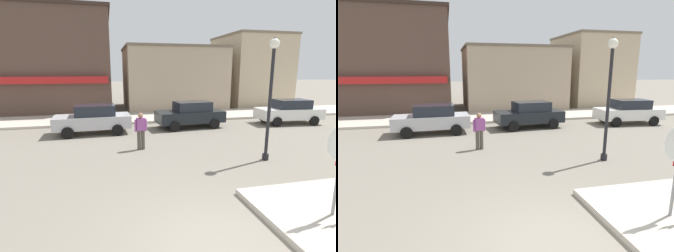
# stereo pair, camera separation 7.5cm
# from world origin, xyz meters

# --- Properties ---
(ground_plane) EXTENTS (160.00, 160.00, 0.00)m
(ground_plane) POSITION_xyz_m (0.00, 0.00, 0.00)
(ground_plane) COLOR gray
(kerb_far) EXTENTS (80.00, 4.00, 0.15)m
(kerb_far) POSITION_xyz_m (0.00, 14.38, 0.07)
(kerb_far) COLOR beige
(kerb_far) RESTS_ON ground
(lamp_post) EXTENTS (0.36, 0.36, 4.54)m
(lamp_post) POSITION_xyz_m (3.86, 4.40, 2.96)
(lamp_post) COLOR black
(lamp_post) RESTS_ON ground
(parked_car_nearest) EXTENTS (4.07, 2.00, 1.56)m
(parked_car_nearest) POSITION_xyz_m (-2.75, 10.40, 0.81)
(parked_car_nearest) COLOR #B7B7BC
(parked_car_nearest) RESTS_ON ground
(parked_car_second) EXTENTS (4.12, 2.11, 1.56)m
(parked_car_second) POSITION_xyz_m (2.87, 10.71, 0.81)
(parked_car_second) COLOR black
(parked_car_second) RESTS_ON ground
(parked_car_third) EXTENTS (4.14, 2.15, 1.56)m
(parked_car_third) POSITION_xyz_m (9.44, 10.36, 0.81)
(parked_car_third) COLOR white
(parked_car_third) RESTS_ON ground
(pedestrian_crossing_near) EXTENTS (0.56, 0.26, 1.61)m
(pedestrian_crossing_near) POSITION_xyz_m (-0.63, 6.85, 0.87)
(pedestrian_crossing_near) COLOR #4C473D
(pedestrian_crossing_near) RESTS_ON ground
(building_corner_shop) EXTENTS (9.49, 8.60, 8.12)m
(building_corner_shop) POSITION_xyz_m (-6.19, 20.44, 4.06)
(building_corner_shop) COLOR brown
(building_corner_shop) RESTS_ON ground
(building_storefront_left_near) EXTENTS (8.63, 7.09, 5.39)m
(building_storefront_left_near) POSITION_xyz_m (3.94, 19.60, 2.70)
(building_storefront_left_near) COLOR tan
(building_storefront_left_near) RESTS_ON ground
(building_storefront_left_mid) EXTENTS (5.82, 6.93, 6.70)m
(building_storefront_left_mid) POSITION_xyz_m (12.08, 20.10, 3.35)
(building_storefront_left_mid) COLOR tan
(building_storefront_left_mid) RESTS_ON ground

